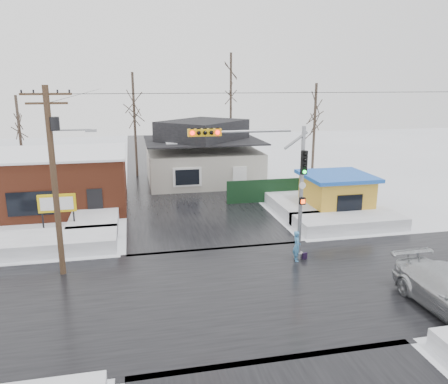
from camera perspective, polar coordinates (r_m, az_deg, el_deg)
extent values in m
plane|color=white|center=(20.16, 1.99, -12.73)|extent=(120.00, 120.00, 0.00)
cube|color=black|center=(20.15, 1.99, -12.71)|extent=(10.00, 120.00, 0.02)
cube|color=black|center=(20.15, 1.99, -12.71)|extent=(120.00, 10.00, 0.02)
cube|color=white|center=(26.34, -21.46, -6.17)|extent=(7.00, 3.00, 0.80)
cube|color=white|center=(29.19, 15.99, -3.74)|extent=(7.00, 3.00, 0.80)
cube|color=white|center=(30.80, -16.36, -2.83)|extent=(3.00, 8.00, 0.80)
cube|color=white|center=(32.74, 8.84, -1.40)|extent=(3.00, 8.00, 0.80)
cylinder|color=gray|center=(22.79, 10.03, -0.31)|extent=(0.20, 0.20, 7.00)
cylinder|color=gray|center=(23.84, 9.68, -8.12)|extent=(0.50, 0.50, 0.30)
cylinder|color=gray|center=(21.25, 2.82, 7.91)|extent=(4.60, 0.14, 0.14)
cube|color=gold|center=(20.83, -2.56, 7.78)|extent=(1.60, 0.28, 0.35)
sphere|color=#FF0C0C|center=(20.58, -4.15, 7.68)|extent=(0.20, 0.20, 0.20)
sphere|color=#FF0C0C|center=(20.78, -0.84, 7.78)|extent=(0.20, 0.20, 0.20)
cube|color=black|center=(22.25, 10.41, 3.81)|extent=(0.30, 0.22, 1.20)
sphere|color=#0CE533|center=(22.20, 10.49, 2.60)|extent=(0.18, 0.18, 0.18)
cube|color=black|center=(22.69, 10.18, -1.16)|extent=(0.30, 0.20, 0.35)
cylinder|color=#382619|center=(21.72, -21.25, 0.93)|extent=(0.28, 0.28, 9.00)
cube|color=#382619|center=(21.23, -22.26, 11.76)|extent=(2.20, 0.10, 0.10)
cube|color=#382619|center=(21.24, -22.16, 10.68)|extent=(1.80, 0.10, 0.10)
cylinder|color=black|center=(21.26, -21.26, 8.33)|extent=(0.44, 0.44, 0.60)
cylinder|color=gray|center=(21.19, -19.44, 7.65)|extent=(1.80, 0.08, 0.08)
cube|color=gray|center=(21.10, -16.99, 7.68)|extent=(0.50, 0.22, 0.12)
cube|color=brown|center=(34.80, -22.67, 1.30)|extent=(12.00, 8.00, 4.00)
cube|color=white|center=(34.44, -23.00, 4.62)|extent=(12.20, 8.20, 0.15)
cube|color=black|center=(31.10, -23.85, -1.41)|extent=(3.00, 0.08, 1.60)
cube|color=black|center=(30.59, -16.46, -1.59)|extent=(1.00, 0.08, 2.20)
cylinder|color=black|center=(28.68, -22.56, -3.58)|extent=(0.10, 0.10, 1.80)
cylinder|color=black|center=(28.39, -18.99, -3.43)|extent=(0.10, 0.10, 1.80)
cube|color=gold|center=(28.22, -20.98, -1.37)|extent=(2.20, 0.18, 1.10)
cube|color=white|center=(28.12, -21.01, -1.43)|extent=(1.90, 0.02, 0.80)
cube|color=#BDB7AA|center=(40.66, -2.75, 3.41)|extent=(10.00, 8.00, 3.00)
cube|color=black|center=(40.27, -2.79, 6.76)|extent=(10.40, 8.40, 0.12)
pyramid|color=black|center=(40.16, -2.81, 8.12)|extent=(9.00, 7.00, 1.80)
cube|color=brown|center=(41.76, 1.35, 8.42)|extent=(0.70, 0.70, 1.40)
cube|color=white|center=(36.47, -4.82, 1.95)|extent=(2.40, 0.12, 1.60)
cube|color=gold|center=(31.73, 14.40, -0.51)|extent=(4.00, 4.00, 2.60)
cube|color=blue|center=(31.40, 14.56, 2.05)|extent=(4.60, 4.60, 0.25)
cube|color=black|center=(29.99, 16.10, -1.48)|extent=(1.80, 0.06, 1.20)
cube|color=black|center=(34.26, 6.91, 0.23)|extent=(8.00, 0.12, 1.80)
cylinder|color=#332821|center=(43.61, -11.57, 8.53)|extent=(0.24, 0.24, 10.00)
cylinder|color=#332821|center=(46.70, 0.89, 10.40)|extent=(0.24, 0.24, 12.00)
cylinder|color=#332821|center=(41.12, 11.68, 7.49)|extent=(0.24, 0.24, 9.00)
cylinder|color=#332821|center=(42.82, -25.02, 6.03)|extent=(0.24, 0.24, 8.00)
imported|color=#4285B9|center=(23.19, 9.48, -7.01)|extent=(0.49, 0.65, 1.62)
cube|color=black|center=(23.68, 10.49, -8.25)|extent=(0.30, 0.22, 0.35)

